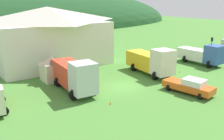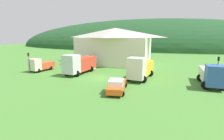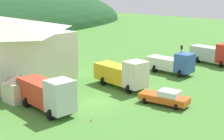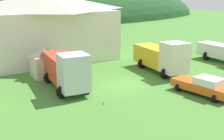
{
  "view_description": "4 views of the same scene",
  "coord_description": "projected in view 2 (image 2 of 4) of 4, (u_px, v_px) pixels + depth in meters",
  "views": [
    {
      "loc": [
        -17.01,
        -20.76,
        9.55
      ],
      "look_at": [
        -0.08,
        1.97,
        1.47
      ],
      "focal_mm": 39.64,
      "sensor_mm": 36.0,
      "label": 1
    },
    {
      "loc": [
        10.09,
        -26.1,
        7.02
      ],
      "look_at": [
        1.62,
        0.1,
        1.45
      ],
      "focal_mm": 28.17,
      "sensor_mm": 36.0,
      "label": 2
    },
    {
      "loc": [
        -24.35,
        -24.1,
        12.15
      ],
      "look_at": [
        4.61,
        1.99,
        2.4
      ],
      "focal_mm": 53.32,
      "sensor_mm": 36.0,
      "label": 3
    },
    {
      "loc": [
        -14.61,
        -21.39,
        8.55
      ],
      "look_at": [
        -1.31,
        0.11,
        1.61
      ],
      "focal_mm": 45.17,
      "sensor_mm": 36.0,
      "label": 4
    }
  ],
  "objects": [
    {
      "name": "ground_plane",
      "position": [
        102.0,
        78.0,
        28.78
      ],
      "size": [
        200.0,
        200.0,
        0.0
      ],
      "primitive_type": "plane",
      "color": "#477F33"
    },
    {
      "name": "traffic_light_east",
      "position": [
        217.0,
        69.0,
        22.75
      ],
      "size": [
        0.2,
        0.32,
        4.24
      ],
      "color": "#4C4C51",
      "rests_on": "ground"
    },
    {
      "name": "tow_truck_silver",
      "position": [
        79.0,
        64.0,
        31.67
      ],
      "size": [
        3.6,
        7.83,
        3.68
      ],
      "rotation": [
        0.0,
        0.0,
        -1.67
      ],
      "color": "silver",
      "rests_on": "ground"
    },
    {
      "name": "service_pickup_orange",
      "position": [
        117.0,
        85.0,
        21.8
      ],
      "size": [
        2.81,
        5.53,
        1.66
      ],
      "rotation": [
        0.0,
        0.0,
        -1.42
      ],
      "color": "#E0581D",
      "rests_on": "ground"
    },
    {
      "name": "traffic_light_west",
      "position": [
        29.0,
        61.0,
        32.18
      ],
      "size": [
        0.2,
        0.32,
        3.74
      ],
      "color": "#4C4C51",
      "rests_on": "ground"
    },
    {
      "name": "traffic_cone_near_pickup",
      "position": [
        69.0,
        81.0,
        26.94
      ],
      "size": [
        0.36,
        0.36,
        0.59
      ],
      "primitive_type": "cone",
      "color": "orange",
      "rests_on": "ground"
    },
    {
      "name": "box_truck_blue",
      "position": [
        212.0,
        75.0,
        24.11
      ],
      "size": [
        3.09,
        7.04,
        3.21
      ],
      "rotation": [
        0.0,
        0.0,
        -1.58
      ],
      "color": "#3356AD",
      "rests_on": "ground"
    },
    {
      "name": "depot_building",
      "position": [
        115.0,
        45.0,
        42.58
      ],
      "size": [
        17.33,
        12.51,
        8.58
      ],
      "color": "white",
      "rests_on": "ground"
    },
    {
      "name": "play_shed_cream",
      "position": [
        89.0,
        61.0,
        36.35
      ],
      "size": [
        2.63,
        2.61,
        3.03
      ],
      "color": "beige",
      "rests_on": "ground"
    },
    {
      "name": "traffic_cone_mid_row",
      "position": [
        164.0,
        84.0,
        25.51
      ],
      "size": [
        0.36,
        0.36,
        0.46
      ],
      "primitive_type": "cone",
      "color": "orange",
      "rests_on": "ground"
    },
    {
      "name": "heavy_rig_striped",
      "position": [
        140.0,
        68.0,
        27.93
      ],
      "size": [
        3.74,
        7.82,
        3.7
      ],
      "rotation": [
        0.0,
        0.0,
        -1.69
      ],
      "color": "silver",
      "rests_on": "ground"
    },
    {
      "name": "forested_hill_backdrop",
      "position": [
        150.0,
        47.0,
        97.37
      ],
      "size": [
        162.45,
        60.0,
        30.54
      ],
      "primitive_type": "ellipsoid",
      "color": "#1E4723",
      "rests_on": "ground"
    },
    {
      "name": "light_truck_cream",
      "position": [
        40.0,
        65.0,
        34.08
      ],
      "size": [
        2.9,
        5.23,
        2.6
      ],
      "rotation": [
        0.0,
        0.0,
        -1.73
      ],
      "color": "beige",
      "rests_on": "ground"
    }
  ]
}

